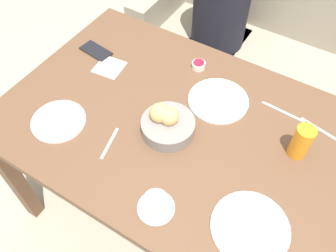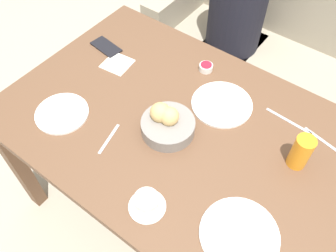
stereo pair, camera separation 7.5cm
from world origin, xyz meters
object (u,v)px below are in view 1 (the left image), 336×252
(cell_phone, at_px, (96,51))
(plate_near_left, at_px, (59,121))
(seated_person, at_px, (219,25))
(fork_silver, at_px, (285,113))
(bread_basket, at_px, (167,123))
(juice_glass, at_px, (301,142))
(napkin, at_px, (109,67))
(plate_far_center, at_px, (218,101))
(couch, at_px, (260,54))
(knife_silver, at_px, (324,132))
(jam_bowl_berry, at_px, (199,65))
(coffee_cup, at_px, (156,204))
(plate_near_right, at_px, (250,228))
(spoon_coffee, at_px, (110,143))

(cell_phone, bearing_deg, plate_near_left, -71.15)
(seated_person, relative_size, fork_silver, 6.33)
(bread_basket, height_order, fork_silver, bread_basket)
(juice_glass, bearing_deg, bread_basket, -160.88)
(seated_person, distance_m, cell_phone, 0.84)
(napkin, bearing_deg, bread_basket, -21.88)
(plate_far_center, xyz_separation_m, cell_phone, (-0.62, -0.02, -0.00))
(couch, height_order, knife_silver, couch)
(napkin, bearing_deg, jam_bowl_berry, 31.53)
(coffee_cup, xyz_separation_m, napkin, (-0.54, 0.45, -0.03))
(plate_far_center, relative_size, fork_silver, 1.26)
(couch, height_order, napkin, couch)
(cell_phone, bearing_deg, seated_person, 69.97)
(seated_person, height_order, fork_silver, seated_person)
(plate_near_right, bearing_deg, jam_bowl_berry, 131.26)
(jam_bowl_berry, bearing_deg, couch, 84.50)
(fork_silver, bearing_deg, bread_basket, -138.05)
(bread_basket, height_order, spoon_coffee, bread_basket)
(couch, xyz_separation_m, fork_silver, (0.34, -0.81, 0.45))
(couch, height_order, spoon_coffee, couch)
(juice_glass, height_order, spoon_coffee, juice_glass)
(plate_near_left, xyz_separation_m, coffee_cup, (0.52, -0.10, 0.02))
(plate_near_right, distance_m, plate_far_center, 0.54)
(seated_person, xyz_separation_m, plate_near_left, (-0.14, -1.16, 0.23))
(knife_silver, bearing_deg, cell_phone, -174.91)
(couch, height_order, juice_glass, juice_glass)
(couch, height_order, seated_person, seated_person)
(fork_silver, distance_m, cell_phone, 0.88)
(bread_basket, relative_size, jam_bowl_berry, 3.42)
(spoon_coffee, distance_m, napkin, 0.41)
(juice_glass, distance_m, spoon_coffee, 0.69)
(bread_basket, relative_size, fork_silver, 1.04)
(plate_far_center, bearing_deg, plate_near_left, -138.71)
(plate_near_right, height_order, knife_silver, plate_near_right)
(fork_silver, relative_size, cell_phone, 1.23)
(coffee_cup, bearing_deg, bread_basket, 115.46)
(plate_near_left, height_order, knife_silver, plate_near_left)
(plate_far_center, distance_m, jam_bowl_berry, 0.21)
(seated_person, relative_size, cell_phone, 7.81)
(couch, xyz_separation_m, cell_phone, (-0.53, -0.91, 0.45))
(plate_near_left, height_order, juice_glass, juice_glass)
(bread_basket, distance_m, napkin, 0.43)
(plate_near_right, xyz_separation_m, jam_bowl_berry, (-0.49, 0.56, 0.01))
(seated_person, relative_size, juice_glass, 8.98)
(couch, height_order, fork_silver, couch)
(plate_far_center, bearing_deg, juice_glass, -12.04)
(plate_near_right, bearing_deg, plate_far_center, 127.43)
(plate_far_center, relative_size, napkin, 1.87)
(plate_near_left, bearing_deg, plate_far_center, 41.29)
(coffee_cup, bearing_deg, plate_near_right, 18.85)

